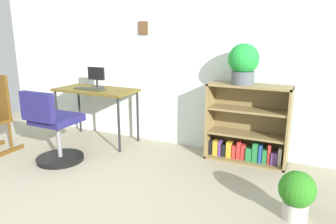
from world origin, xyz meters
name	(u,v)px	position (x,y,z in m)	size (l,w,h in m)	color
ground_plane	(34,222)	(0.00, 0.00, 0.00)	(6.24, 6.24, 0.00)	gray
wall_back	(160,53)	(0.00, 2.15, 1.18)	(5.20, 0.12, 2.35)	silver
desk	(96,93)	(-0.73, 1.75, 0.65)	(1.07, 0.52, 0.71)	brown
monitor	(96,77)	(-0.77, 1.82, 0.85)	(0.25, 0.17, 0.27)	#262628
keyboard	(90,89)	(-0.76, 1.67, 0.72)	(0.43, 0.14, 0.02)	#2D3222
office_chair	(54,131)	(-0.70, 0.95, 0.37)	(0.52, 0.55, 0.84)	black
bookshelf_low	(247,128)	(1.21, 1.96, 0.38)	(0.89, 0.30, 0.88)	olive
potted_plant_on_shelf	(243,63)	(1.13, 1.90, 1.11)	(0.33, 0.33, 0.44)	#474C51
potted_plant_floor	(297,193)	(1.81, 0.94, 0.22)	(0.28, 0.28, 0.39)	#B7B2A8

